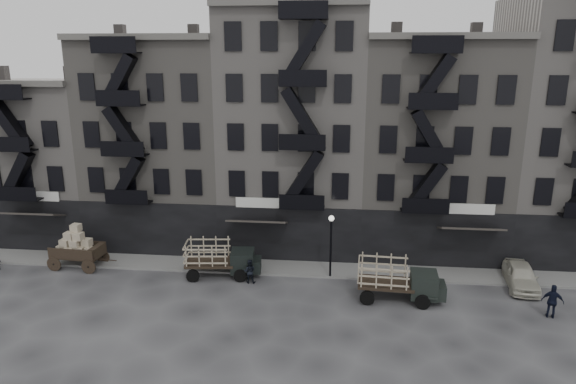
# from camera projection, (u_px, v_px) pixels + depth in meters

# --- Properties ---
(ground) EXTENTS (140.00, 140.00, 0.00)m
(ground) POSITION_uv_depth(u_px,v_px,m) (280.00, 294.00, 31.28)
(ground) COLOR #38383A
(ground) RESTS_ON ground
(sidewalk) EXTENTS (55.00, 2.50, 0.15)m
(sidewalk) POSITION_uv_depth(u_px,v_px,m) (286.00, 268.00, 34.86)
(sidewalk) COLOR slate
(sidewalk) RESTS_ON ground
(building_west) EXTENTS (10.00, 11.35, 13.20)m
(building_west) POSITION_uv_depth(u_px,v_px,m) (47.00, 158.00, 41.11)
(building_west) COLOR gray
(building_west) RESTS_ON ground
(building_midwest) EXTENTS (10.00, 11.35, 16.20)m
(building_midwest) POSITION_uv_depth(u_px,v_px,m) (166.00, 142.00, 39.71)
(building_midwest) COLOR gray
(building_midwest) RESTS_ON ground
(building_center) EXTENTS (10.00, 11.35, 18.20)m
(building_center) POSITION_uv_depth(u_px,v_px,m) (295.00, 131.00, 38.45)
(building_center) COLOR gray
(building_center) RESTS_ON ground
(building_mideast) EXTENTS (10.00, 11.35, 16.20)m
(building_mideast) POSITION_uv_depth(u_px,v_px,m) (430.00, 147.00, 37.72)
(building_mideast) COLOR gray
(building_mideast) RESTS_ON ground
(building_east) EXTENTS (10.00, 11.35, 19.20)m
(building_east) POSITION_uv_depth(u_px,v_px,m) (576.00, 129.00, 36.32)
(building_east) COLOR gray
(building_east) RESTS_ON ground
(lamp_post) EXTENTS (0.36, 0.36, 4.28)m
(lamp_post) POSITION_uv_depth(u_px,v_px,m) (331.00, 238.00, 32.74)
(lamp_post) COLOR black
(lamp_post) RESTS_ON ground
(wagon) EXTENTS (3.67, 2.17, 2.99)m
(wagon) POSITION_uv_depth(u_px,v_px,m) (75.00, 244.00, 34.74)
(wagon) COLOR black
(wagon) RESTS_ON ground
(stake_truck_west) EXTENTS (5.02, 2.44, 2.44)m
(stake_truck_west) POSITION_uv_depth(u_px,v_px,m) (221.00, 256.00, 33.43)
(stake_truck_west) COLOR black
(stake_truck_west) RESTS_ON ground
(stake_truck_east) EXTENTS (5.14, 2.36, 2.52)m
(stake_truck_east) POSITION_uv_depth(u_px,v_px,m) (398.00, 277.00, 30.19)
(stake_truck_east) COLOR black
(stake_truck_east) RESTS_ON ground
(car_east) EXTENTS (2.23, 4.52, 1.48)m
(car_east) POSITION_uv_depth(u_px,v_px,m) (521.00, 276.00, 32.06)
(car_east) COLOR beige
(car_east) RESTS_ON ground
(pedestrian_mid) EXTENTS (0.77, 0.61, 1.57)m
(pedestrian_mid) POSITION_uv_depth(u_px,v_px,m) (249.00, 271.00, 32.62)
(pedestrian_mid) COLOR black
(pedestrian_mid) RESTS_ON ground
(policeman) EXTENTS (1.23, 0.79, 1.94)m
(policeman) POSITION_uv_depth(u_px,v_px,m) (553.00, 301.00, 28.28)
(policeman) COLOR black
(policeman) RESTS_ON ground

